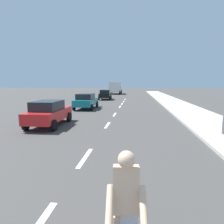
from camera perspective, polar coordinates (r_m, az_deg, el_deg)
name	(u,v)px	position (r m, az deg, el deg)	size (l,w,h in m)	color
ground_plane	(117,111)	(18.23, 1.58, 0.37)	(160.00, 160.00, 0.00)	#423F3D
sidewalk_strip	(184,108)	(20.70, 20.76, 1.00)	(3.60, 80.00, 0.14)	#B2ADA3
lane_stripe_2	(85,157)	(7.06, -8.07, -13.37)	(0.16, 1.80, 0.01)	white
lane_stripe_3	(107,125)	(12.06, -1.38, -3.93)	(0.16, 1.80, 0.01)	white
lane_stripe_4	(115,114)	(16.06, 0.81, -0.75)	(0.16, 1.80, 0.01)	white
lane_stripe_5	(120,107)	(21.28, 2.40, 1.58)	(0.16, 1.80, 0.01)	white
lane_stripe_6	(122,104)	(24.29, 3.01, 2.47)	(0.16, 1.80, 0.01)	white
lane_stripe_7	(124,102)	(27.29, 3.48, 3.15)	(0.16, 1.80, 0.01)	white
lane_stripe_8	(125,99)	(30.87, 3.93, 3.79)	(0.16, 1.80, 0.01)	white
parked_car_red	(49,112)	(12.39, -18.42, -0.13)	(1.92, 3.96, 1.57)	red
parked_car_teal	(86,101)	(19.79, -7.81, 3.40)	(1.99, 4.19, 1.57)	#14727A
parked_car_black	(105,94)	(30.51, -2.07, 5.32)	(2.02, 4.04, 1.57)	black
delivery_truck	(115,88)	(45.88, 1.05, 7.30)	(2.76, 6.28, 2.80)	beige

